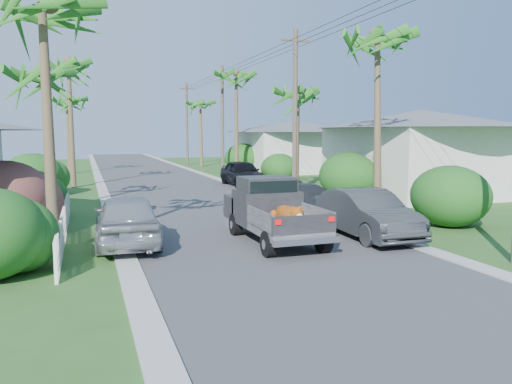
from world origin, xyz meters
name	(u,v)px	position (x,y,z in m)	size (l,w,h in m)	color
ground	(295,263)	(0.00, 0.00, 0.00)	(120.00, 120.00, 0.00)	#2E5821
road	(161,181)	(0.00, 25.00, 0.01)	(8.00, 100.00, 0.02)	#38383A
curb_left	(100,182)	(-4.30, 25.00, 0.03)	(0.60, 100.00, 0.06)	#A5A39E
curb_right	(217,179)	(4.30, 25.00, 0.03)	(0.60, 100.00, 0.06)	#A5A39E
pickup_truck	(270,209)	(0.39, 2.98, 1.01)	(1.98, 5.12, 2.06)	black
parked_car_rn	(366,214)	(3.60, 2.32, 0.80)	(1.68, 4.83, 1.59)	#313436
parked_car_rm	(309,200)	(3.84, 7.33, 0.63)	(1.77, 4.35, 1.26)	#2A2C2F
parked_car_rf	(242,173)	(4.67, 19.62, 0.84)	(1.99, 4.95, 1.69)	black
parked_car_ln	(127,219)	(-4.10, 3.68, 0.82)	(1.93, 4.79, 1.63)	#A6A9AD
palm_l_a	(42,5)	(-6.20, 3.00, 6.93)	(4.40, 4.40, 8.20)	brown
palm_l_b	(44,72)	(-6.80, 12.00, 6.15)	(4.40, 4.40, 7.40)	brown
palm_l_c	(68,62)	(-6.00, 22.00, 7.91)	(4.40, 4.40, 9.20)	brown
palm_l_d	(67,99)	(-6.50, 34.00, 6.44)	(4.40, 4.40, 7.70)	brown
palm_r_a	(380,36)	(6.30, 6.00, 7.42)	(4.40, 4.40, 8.70)	brown
palm_r_b	(297,91)	(6.60, 15.00, 5.95)	(4.40, 4.40, 7.20)	brown
palm_r_c	(236,74)	(6.20, 26.00, 8.11)	(4.40, 4.40, 9.40)	brown
palm_r_d	(201,102)	(6.50, 40.00, 6.74)	(4.40, 4.40, 8.00)	brown
shrub_l_b	(5,200)	(-7.80, 6.00, 1.30)	(3.00, 3.30, 2.60)	#A91847
shrub_l_c	(31,194)	(-7.40, 10.00, 1.00)	(2.40, 2.64, 2.00)	#134318
shrub_l_d	(33,175)	(-8.00, 18.00, 1.20)	(3.20, 3.52, 2.40)	#134318
shrub_r_a	(450,196)	(7.60, 3.00, 1.15)	(2.80, 3.08, 2.30)	#134318
shrub_r_b	(348,176)	(7.80, 11.00, 1.25)	(3.00, 3.30, 2.50)	#134318
shrub_r_c	(279,169)	(7.50, 20.00, 1.05)	(2.60, 2.86, 2.10)	#134318
shrub_r_d	(243,158)	(8.00, 30.00, 1.30)	(3.20, 3.52, 2.60)	#134318
picket_fence	(64,223)	(-6.00, 5.50, 0.50)	(0.10, 11.00, 1.00)	white
house_right_near	(420,155)	(13.00, 12.00, 2.22)	(8.00, 9.00, 4.80)	silver
house_right_far	(295,148)	(13.00, 30.00, 2.12)	(9.00, 8.00, 4.60)	silver
utility_pole_b	(295,113)	(5.60, 13.00, 4.60)	(1.60, 0.26, 9.00)	brown
utility_pole_c	(222,120)	(5.60, 28.00, 4.60)	(1.60, 0.26, 9.00)	brown
utility_pole_d	(187,123)	(5.60, 43.00, 4.60)	(1.60, 0.26, 9.00)	brown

